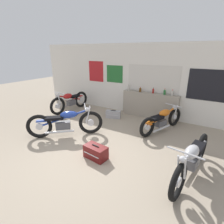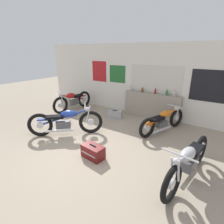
{
  "view_description": "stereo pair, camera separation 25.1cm",
  "coord_description": "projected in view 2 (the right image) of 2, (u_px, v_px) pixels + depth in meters",
  "views": [
    {
      "loc": [
        2.69,
        -2.79,
        2.51
      ],
      "look_at": [
        0.02,
        1.61,
        0.7
      ],
      "focal_mm": 28.0,
      "sensor_mm": 36.0,
      "label": 1
    },
    {
      "loc": [
        2.9,
        -2.66,
        2.51
      ],
      "look_at": [
        0.02,
        1.61,
        0.7
      ],
      "focal_mm": 28.0,
      "sensor_mm": 36.0,
      "label": 2
    }
  ],
  "objects": [
    {
      "name": "motorcycle_orange",
      "position": [
        163.0,
        121.0,
        5.61
      ],
      "size": [
        0.92,
        1.96,
        0.78
      ],
      "color": "black",
      "rests_on": "ground_plane"
    },
    {
      "name": "motorcycle_silver",
      "position": [
        188.0,
        162.0,
        3.48
      ],
      "size": [
        0.64,
        2.17,
        0.88
      ],
      "color": "black",
      "rests_on": "ground_plane"
    },
    {
      "name": "bottle_leftmost",
      "position": [
        131.0,
        87.0,
        7.03
      ],
      "size": [
        0.06,
        0.06,
        0.3
      ],
      "color": "#B7B2A8",
      "rests_on": "sill_counter"
    },
    {
      "name": "bottle_left_center",
      "position": [
        142.0,
        90.0,
        6.77
      ],
      "size": [
        0.09,
        0.09,
        0.19
      ],
      "color": "#5B3814",
      "rests_on": "sill_counter"
    },
    {
      "name": "motorcycle_red",
      "position": [
        73.0,
        101.0,
        7.72
      ],
      "size": [
        0.64,
        2.06,
        0.91
      ],
      "color": "black",
      "rests_on": "ground_plane"
    },
    {
      "name": "hard_case_silver",
      "position": [
        115.0,
        114.0,
        6.86
      ],
      "size": [
        0.61,
        0.38,
        0.32
      ],
      "color": "#9E9EA3",
      "rests_on": "ground_plane"
    },
    {
      "name": "bottle_rightmost",
      "position": [
        175.0,
        94.0,
        6.17
      ],
      "size": [
        0.09,
        0.09,
        0.21
      ],
      "color": "#B7B2A8",
      "rests_on": "sill_counter"
    },
    {
      "name": "bottle_right_center",
      "position": [
        167.0,
        93.0,
        6.3
      ],
      "size": [
        0.08,
        0.08,
        0.22
      ],
      "color": "#23662D",
      "rests_on": "sill_counter"
    },
    {
      "name": "ground_plane",
      "position": [
        76.0,
        155.0,
        4.44
      ],
      "size": [
        24.0,
        24.0,
        0.0
      ],
      "primitive_type": "plane",
      "color": "gray"
    },
    {
      "name": "sill_counter",
      "position": [
        152.0,
        106.0,
        6.76
      ],
      "size": [
        2.18,
        0.28,
        0.98
      ],
      "color": "gray",
      "rests_on": "ground_plane"
    },
    {
      "name": "bottle_center",
      "position": [
        155.0,
        91.0,
        6.53
      ],
      "size": [
        0.06,
        0.06,
        0.22
      ],
      "color": "maroon",
      "rests_on": "sill_counter"
    },
    {
      "name": "motorcycle_blue",
      "position": [
        66.0,
        122.0,
        5.4
      ],
      "size": [
        1.75,
        1.62,
        0.93
      ],
      "color": "black",
      "rests_on": "ground_plane"
    },
    {
      "name": "hard_case_darkred",
      "position": [
        93.0,
        152.0,
        4.3
      ],
      "size": [
        0.61,
        0.38,
        0.35
      ],
      "color": "maroon",
      "rests_on": "ground_plane"
    },
    {
      "name": "wall_back",
      "position": [
        142.0,
        80.0,
        6.88
      ],
      "size": [
        10.0,
        0.07,
        2.8
      ],
      "color": "silver",
      "rests_on": "ground_plane"
    }
  ]
}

